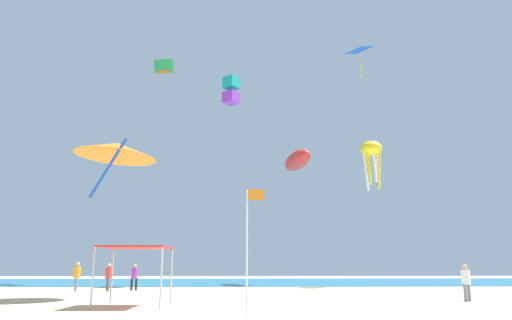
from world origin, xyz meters
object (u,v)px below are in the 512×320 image
(person_leftmost, at_px, (134,275))
(kite_inflatable_red, at_px, (297,160))
(person_central, at_px, (108,275))
(person_rightmost, at_px, (466,280))
(canopy_tent, at_px, (136,250))
(person_near_tent, at_px, (77,274))
(kite_box_teal, at_px, (231,90))
(kite_parafoil_green, at_px, (163,66))
(banner_flag, at_px, (249,240))
(kite_octopus_yellow, at_px, (371,151))
(kite_diamond_blue, at_px, (360,51))
(kite_delta_orange, at_px, (116,150))

(person_leftmost, xyz_separation_m, kite_inflatable_red, (12.20, 9.13, 10.06))
(person_central, distance_m, person_rightmost, 21.00)
(canopy_tent, bearing_deg, person_near_tent, 118.87)
(kite_box_teal, bearing_deg, person_leftmost, 175.50)
(person_near_tent, height_order, person_central, person_near_tent)
(kite_box_teal, distance_m, kite_parafoil_green, 9.77)
(canopy_tent, height_order, banner_flag, banner_flag)
(kite_octopus_yellow, bearing_deg, canopy_tent, 14.25)
(kite_box_teal, height_order, kite_diamond_blue, kite_diamond_blue)
(kite_parafoil_green, bearing_deg, kite_delta_orange, -29.30)
(person_leftmost, relative_size, kite_octopus_yellow, 0.41)
(kite_box_teal, distance_m, kite_delta_orange, 18.12)
(person_rightmost, bearing_deg, kite_octopus_yellow, 56.45)
(person_leftmost, xyz_separation_m, kite_diamond_blue, (18.94, 10.29, 21.68))
(person_leftmost, relative_size, banner_flag, 0.41)
(banner_flag, bearing_deg, person_central, 119.49)
(kite_parafoil_green, bearing_deg, banner_flag, -16.88)
(banner_flag, relative_size, kite_box_teal, 1.67)
(person_near_tent, relative_size, kite_box_teal, 0.74)
(kite_parafoil_green, bearing_deg, person_central, -35.63)
(canopy_tent, relative_size, person_rightmost, 1.63)
(kite_box_teal, xyz_separation_m, kite_delta_orange, (-5.72, -14.48, -9.28))
(kite_inflatable_red, bearing_deg, person_rightmost, -175.67)
(kite_box_teal, relative_size, kite_parafoil_green, 0.58)
(person_near_tent, bearing_deg, canopy_tent, -169.38)
(person_rightmost, distance_m, kite_inflatable_red, 22.22)
(person_leftmost, bearing_deg, canopy_tent, -105.59)
(person_central, xyz_separation_m, kite_delta_orange, (1.86, -6.93, 6.55))
(canopy_tent, xyz_separation_m, person_near_tent, (-6.16, 11.16, -1.15))
(person_leftmost, xyz_separation_m, person_rightmost, (17.38, -9.98, -0.02))
(kite_delta_orange, bearing_deg, kite_box_teal, -27.18)
(kite_delta_orange, bearing_deg, person_leftmost, -2.91)
(person_near_tent, height_order, person_leftmost, person_near_tent)
(kite_parafoil_green, bearing_deg, kite_box_teal, 21.18)
(person_rightmost, xyz_separation_m, banner_flag, (-10.16, -6.21, 1.46))
(person_near_tent, distance_m, banner_flag, 18.64)
(person_leftmost, distance_m, person_rightmost, 20.04)
(person_central, height_order, person_rightmost, person_central)
(canopy_tent, height_order, person_rightmost, canopy_tent)
(person_leftmost, xyz_separation_m, kite_octopus_yellow, (17.86, 4.83, 9.86))
(banner_flag, xyz_separation_m, kite_inflatable_red, (4.98, 25.32, 8.62))
(banner_flag, bearing_deg, kite_inflatable_red, 78.87)
(person_rightmost, bearing_deg, kite_parafoil_green, 98.35)
(person_rightmost, distance_m, kite_diamond_blue, 29.73)
(kite_box_teal, height_order, kite_inflatable_red, kite_box_teal)
(kite_parafoil_green, distance_m, kite_delta_orange, 23.96)
(banner_flag, bearing_deg, person_near_tent, 125.02)
(person_near_tent, height_order, kite_inflatable_red, kite_inflatable_red)
(person_central, bearing_deg, kite_box_teal, 114.26)
(kite_box_teal, bearing_deg, person_near_tent, 166.51)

